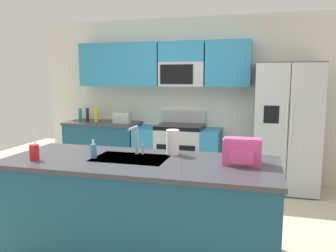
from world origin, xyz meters
name	(u,v)px	position (x,y,z in m)	size (l,w,h in m)	color
ground_plane	(152,228)	(0.00, 0.00, 0.00)	(9.00, 9.00, 0.00)	beige
kitchen_wall_unit	(182,88)	(-0.14, 2.08, 1.47)	(5.20, 0.43, 2.60)	silver
back_counter	(104,148)	(-1.45, 1.80, 0.45)	(1.23, 0.63, 0.90)	navy
range_oven	(178,153)	(-0.15, 1.80, 0.44)	(1.36, 0.61, 1.10)	#B7BABF
refrigerator	(286,128)	(1.47, 1.73, 0.93)	(0.90, 0.76, 1.85)	#4C4F54
island_counter	(139,207)	(0.05, -0.54, 0.45)	(2.47, 0.98, 0.90)	navy
toaster	(122,118)	(-1.08, 1.75, 0.99)	(0.28, 0.16, 0.18)	#B7BABF
pepper_mill	(88,115)	(-1.73, 1.80, 1.01)	(0.05, 0.05, 0.23)	black
bottle_teal	(80,115)	(-1.90, 1.84, 1.01)	(0.06, 0.06, 0.21)	teal
bottle_yellow	(96,114)	(-1.55, 1.75, 1.03)	(0.07, 0.07, 0.26)	yellow
sink_faucet	(136,138)	(-0.04, -0.35, 1.07)	(0.08, 0.21, 0.28)	#B7BABF
drink_cup_red	(34,152)	(-0.86, -0.78, 0.97)	(0.08, 0.08, 0.26)	red
soap_dispenser	(93,151)	(-0.38, -0.58, 0.97)	(0.06, 0.06, 0.17)	#4C8CD8
paper_towel_roll	(173,142)	(0.29, -0.24, 1.02)	(0.12, 0.12, 0.24)	white
backpack	(242,151)	(0.96, -0.45, 1.02)	(0.32, 0.22, 0.23)	#EA4C93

